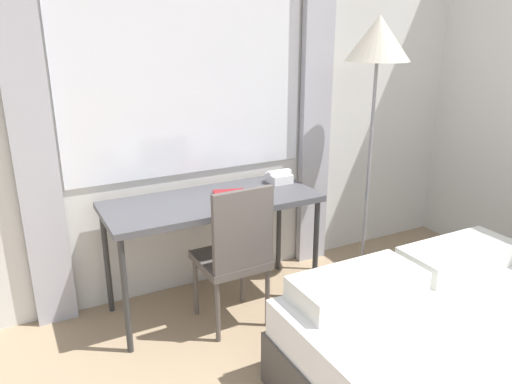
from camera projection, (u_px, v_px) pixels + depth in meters
name	position (u px, v px, depth m)	size (l,w,h in m)	color
wall_back_with_window	(198.00, 97.00, 3.31)	(5.38, 0.13, 2.70)	silver
desk	(212.00, 208.00, 3.18)	(1.36, 0.57, 0.76)	#4C4C51
desk_chair	(235.00, 251.00, 3.00)	(0.41, 0.41, 0.94)	#59514C
standing_lamp	(378.00, 50.00, 3.33)	(0.44, 0.44, 1.87)	#4C4C51
telephone	(279.00, 177.00, 3.47)	(0.17, 0.14, 0.09)	white
book	(230.00, 195.00, 3.20)	(0.25, 0.23, 0.02)	maroon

